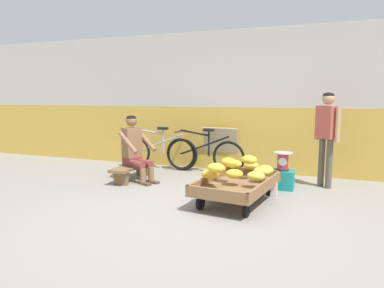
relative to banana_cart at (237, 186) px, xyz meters
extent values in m
plane|color=gray|center=(-0.47, -0.78, -0.24)|extent=(80.00, 80.00, 0.00)
cube|color=gold|center=(-0.47, 2.25, 0.39)|extent=(16.00, 0.30, 1.26)
cube|color=#B7B2A8|center=(-0.47, 2.25, 1.76)|extent=(16.00, 0.30, 1.48)
cube|color=brown|center=(0.00, 0.00, -0.01)|extent=(1.02, 1.53, 0.05)
cube|color=brown|center=(-0.40, 0.05, 0.07)|extent=(0.22, 1.43, 0.10)
cube|color=brown|center=(0.40, -0.05, 0.07)|extent=(0.22, 1.43, 0.10)
cube|color=brown|center=(0.09, 0.69, 0.07)|extent=(0.84, 0.15, 0.10)
cube|color=brown|center=(-0.09, -0.69, 0.07)|extent=(0.84, 0.15, 0.10)
cylinder|color=black|center=(-0.25, 0.54, -0.15)|extent=(0.07, 0.18, 0.18)
cylinder|color=black|center=(0.38, 0.46, -0.15)|extent=(0.07, 0.18, 0.18)
cylinder|color=black|center=(-0.38, -0.46, -0.15)|extent=(0.07, 0.18, 0.18)
cylinder|color=black|center=(0.25, -0.54, -0.15)|extent=(0.07, 0.18, 0.18)
ellipsoid|color=yellow|center=(0.07, 0.59, 0.18)|extent=(0.28, 0.24, 0.13)
ellipsoid|color=gold|center=(0.28, -0.11, 0.18)|extent=(0.26, 0.21, 0.13)
ellipsoid|color=yellow|center=(-0.20, 0.60, 0.18)|extent=(0.28, 0.24, 0.13)
ellipsoid|color=gold|center=(0.29, 0.22, 0.18)|extent=(0.28, 0.23, 0.13)
ellipsoid|color=yellow|center=(0.33, 0.36, 0.18)|extent=(0.30, 0.28, 0.13)
ellipsoid|color=gold|center=(-0.33, -0.22, 0.18)|extent=(0.28, 0.23, 0.13)
ellipsoid|color=gold|center=(-0.02, -0.08, 0.18)|extent=(0.26, 0.21, 0.13)
ellipsoid|color=gold|center=(-0.13, 0.03, 0.32)|extent=(0.29, 0.25, 0.13)
ellipsoid|color=gold|center=(-0.20, -0.35, 0.30)|extent=(0.26, 0.20, 0.13)
ellipsoid|color=gold|center=(0.08, 0.34, 0.32)|extent=(0.27, 0.23, 0.13)
cube|color=brown|center=(-2.06, 0.68, 0.00)|extent=(0.32, 1.11, 0.05)
cube|color=brown|center=(-2.07, 1.07, -0.13)|extent=(0.24, 0.08, 0.22)
cube|color=brown|center=(-2.06, 0.30, -0.13)|extent=(0.24, 0.08, 0.22)
cylinder|color=brown|center=(-1.66, 0.61, -0.11)|extent=(0.10, 0.10, 0.27)
cube|color=#4C3D2D|center=(-1.60, 0.59, -0.22)|extent=(0.24, 0.17, 0.04)
cylinder|color=brown|center=(-1.85, 0.69, 0.08)|extent=(0.42, 0.27, 0.13)
cylinder|color=brown|center=(-1.73, 0.45, -0.11)|extent=(0.10, 0.10, 0.27)
cube|color=#4C3D2D|center=(-1.67, 0.43, -0.22)|extent=(0.24, 0.17, 0.04)
cylinder|color=brown|center=(-1.91, 0.52, 0.08)|extent=(0.42, 0.27, 0.13)
cube|color=brown|center=(-2.06, 0.68, 0.10)|extent=(0.31, 0.34, 0.14)
cube|color=brown|center=(-2.06, 0.68, 0.43)|extent=(0.29, 0.36, 0.52)
cylinder|color=brown|center=(-1.84, 0.81, 0.46)|extent=(0.46, 0.25, 0.36)
cylinder|color=brown|center=(-1.99, 0.44, 0.46)|extent=(0.46, 0.25, 0.36)
sphere|color=brown|center=(-2.06, 0.68, 0.80)|extent=(0.19, 0.19, 0.19)
ellipsoid|color=black|center=(-2.06, 0.68, 0.86)|extent=(0.17, 0.17, 0.09)
cube|color=#19847F|center=(0.49, 0.99, -0.09)|extent=(0.36, 0.28, 0.30)
cylinder|color=#28282D|center=(0.49, 0.99, 0.07)|extent=(0.20, 0.20, 0.03)
cube|color=#C6384C|center=(0.49, 0.99, 0.21)|extent=(0.16, 0.10, 0.24)
cylinder|color=white|center=(0.49, 0.94, 0.21)|extent=(0.13, 0.01, 0.13)
cylinder|color=#B2B5BA|center=(0.49, 0.99, 0.34)|extent=(0.30, 0.30, 0.01)
torus|color=black|center=(-2.57, 1.69, 0.08)|extent=(0.64, 0.08, 0.64)
torus|color=black|center=(-1.55, 1.74, 0.08)|extent=(0.64, 0.08, 0.64)
cylinder|color=#9EA0A5|center=(-2.06, 1.72, 0.28)|extent=(1.03, 0.09, 0.43)
cylinder|color=#9EA0A5|center=(-1.96, 1.72, 0.32)|extent=(0.04, 0.04, 0.48)
cylinder|color=#9EA0A5|center=(-2.27, 1.71, 0.52)|extent=(0.62, 0.07, 0.12)
cube|color=black|center=(-1.96, 1.72, 0.59)|extent=(0.20, 0.11, 0.05)
cylinder|color=black|center=(-2.57, 1.69, 0.54)|extent=(0.05, 0.48, 0.03)
torus|color=black|center=(-1.61, 1.80, 0.08)|extent=(0.64, 0.11, 0.64)
torus|color=black|center=(-0.59, 1.71, 0.08)|extent=(0.64, 0.11, 0.64)
cylinder|color=black|center=(-1.10, 1.76, 0.28)|extent=(1.03, 0.13, 0.43)
cylinder|color=black|center=(-1.00, 1.75, 0.32)|extent=(0.04, 0.04, 0.48)
cylinder|color=black|center=(-1.31, 1.77, 0.52)|extent=(0.62, 0.09, 0.12)
cube|color=black|center=(-1.00, 1.75, 0.59)|extent=(0.21, 0.12, 0.05)
cylinder|color=black|center=(-1.61, 1.80, 0.54)|extent=(0.07, 0.48, 0.03)
cube|color=#C6B289|center=(-0.85, 2.09, 0.19)|extent=(0.70, 0.30, 0.86)
cylinder|color=brown|center=(1.17, 1.31, 0.16)|extent=(0.10, 0.10, 0.80)
cylinder|color=brown|center=(1.06, 1.42, 0.16)|extent=(0.10, 0.10, 0.80)
cube|color=#B24C42|center=(1.12, 1.36, 0.82)|extent=(0.37, 0.36, 0.52)
cylinder|color=tan|center=(1.27, 1.22, 0.80)|extent=(0.07, 0.07, 0.56)
cylinder|color=tan|center=(0.96, 1.50, 0.80)|extent=(0.07, 0.07, 0.56)
sphere|color=tan|center=(1.12, 1.36, 1.19)|extent=(0.19, 0.19, 0.19)
ellipsoid|color=black|center=(1.12, 1.36, 1.25)|extent=(0.17, 0.17, 0.09)
cube|color=silver|center=(0.39, 0.46, -0.12)|extent=(0.18, 0.12, 0.24)
camera|label=1|loc=(1.15, -4.73, 1.24)|focal=33.51mm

